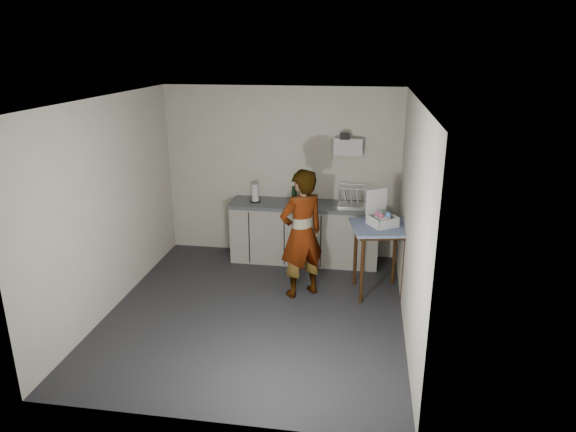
% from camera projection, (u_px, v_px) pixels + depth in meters
% --- Properties ---
extents(ground, '(4.00, 4.00, 0.00)m').
position_uv_depth(ground, '(256.00, 311.00, 6.40)').
color(ground, '#28282D').
rests_on(ground, ground).
extents(wall_back, '(3.60, 0.02, 2.60)m').
position_uv_depth(wall_back, '(282.00, 173.00, 7.86)').
color(wall_back, beige).
rests_on(wall_back, ground).
extents(wall_right, '(0.02, 4.00, 2.60)m').
position_uv_depth(wall_right, '(410.00, 220.00, 5.73)').
color(wall_right, beige).
rests_on(wall_right, ground).
extents(wall_left, '(0.02, 4.00, 2.60)m').
position_uv_depth(wall_left, '(110.00, 206.00, 6.25)').
color(wall_left, beige).
rests_on(wall_left, ground).
extents(ceiling, '(3.60, 4.00, 0.01)m').
position_uv_depth(ceiling, '(251.00, 100.00, 5.58)').
color(ceiling, white).
rests_on(ceiling, wall_back).
extents(kitchen_counter, '(2.24, 0.62, 0.91)m').
position_uv_depth(kitchen_counter, '(305.00, 234.00, 7.80)').
color(kitchen_counter, black).
rests_on(kitchen_counter, ground).
extents(wall_shelf, '(0.42, 0.18, 0.37)m').
position_uv_depth(wall_shelf, '(348.00, 147.00, 7.50)').
color(wall_shelf, white).
rests_on(wall_shelf, ground).
extents(side_table, '(0.85, 0.85, 0.95)m').
position_uv_depth(side_table, '(380.00, 235.00, 6.63)').
color(side_table, '#391F0D').
rests_on(side_table, ground).
extents(standing_man, '(0.75, 0.71, 1.71)m').
position_uv_depth(standing_man, '(302.00, 234.00, 6.59)').
color(standing_man, '#B2A593').
rests_on(standing_man, ground).
extents(soap_bottle, '(0.14, 0.14, 0.29)m').
position_uv_depth(soap_bottle, '(302.00, 196.00, 7.54)').
color(soap_bottle, black).
rests_on(soap_bottle, kitchen_counter).
extents(soda_can, '(0.07, 0.07, 0.14)m').
position_uv_depth(soda_can, '(309.00, 199.00, 7.65)').
color(soda_can, red).
rests_on(soda_can, kitchen_counter).
extents(dark_bottle, '(0.08, 0.08, 0.27)m').
position_uv_depth(dark_bottle, '(295.00, 195.00, 7.63)').
color(dark_bottle, black).
rests_on(dark_bottle, kitchen_counter).
extents(paper_towel, '(0.15, 0.15, 0.27)m').
position_uv_depth(paper_towel, '(255.00, 193.00, 7.71)').
color(paper_towel, black).
rests_on(paper_towel, kitchen_counter).
extents(dish_rack, '(0.43, 0.32, 0.30)m').
position_uv_depth(dish_rack, '(352.00, 201.00, 7.54)').
color(dish_rack, silver).
rests_on(dish_rack, kitchen_counter).
extents(bakery_box, '(0.44, 0.44, 0.44)m').
position_uv_depth(bakery_box, '(382.00, 218.00, 6.61)').
color(bakery_box, white).
rests_on(bakery_box, side_table).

